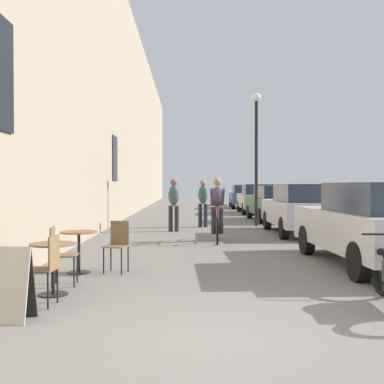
{
  "coord_description": "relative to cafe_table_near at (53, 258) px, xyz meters",
  "views": [
    {
      "loc": [
        -0.45,
        -4.71,
        1.53
      ],
      "look_at": [
        -0.27,
        10.46,
        1.29
      ],
      "focal_mm": 43.9,
      "sensor_mm": 36.0,
      "label": 1
    }
  ],
  "objects": [
    {
      "name": "cyclist_on_bicycle",
      "position": [
        2.67,
        6.09,
        0.29
      ],
      "size": [
        0.52,
        1.76,
        1.74
      ],
      "color": "black",
      "rests_on": "ground_plane"
    },
    {
      "name": "parked_car_third",
      "position": [
        5.52,
        13.14,
        0.25
      ],
      "size": [
        1.89,
        4.23,
        1.48
      ],
      "color": "#23512D",
      "rests_on": "ground_plane"
    },
    {
      "name": "parked_car_second",
      "position": [
        5.4,
        7.87,
        0.28
      ],
      "size": [
        1.86,
        4.35,
        1.54
      ],
      "color": "#B7B7BC",
      "rests_on": "ground_plane"
    },
    {
      "name": "building_facade_left",
      "position": [
        -1.15,
        12.21,
        4.58
      ],
      "size": [
        0.54,
        68.0,
        10.2
      ],
      "color": "tan",
      "rests_on": "ground_plane"
    },
    {
      "name": "cafe_table_near",
      "position": [
        0.0,
        0.0,
        0.0
      ],
      "size": [
        0.64,
        0.64,
        0.72
      ],
      "color": "black",
      "rests_on": "ground_plane"
    },
    {
      "name": "parked_car_fourth",
      "position": [
        5.59,
        18.36,
        0.28
      ],
      "size": [
        1.92,
        4.37,
        1.54
      ],
      "color": "#B7B7BC",
      "rests_on": "ground_plane"
    },
    {
      "name": "parked_car_fifth",
      "position": [
        5.58,
        23.84,
        0.26
      ],
      "size": [
        1.92,
        4.29,
        1.5
      ],
      "color": "#384C84",
      "rests_on": "ground_plane"
    },
    {
      "name": "street_lamp",
      "position": [
        4.41,
        10.75,
        2.59
      ],
      "size": [
        0.32,
        0.32,
        4.9
      ],
      "color": "black",
      "rests_on": "ground_plane"
    },
    {
      "name": "sandwich_board_sign",
      "position": [
        -0.17,
        -1.22,
        -0.11
      ],
      "size": [
        0.58,
        0.42,
        0.84
      ],
      "color": "black",
      "rests_on": "ground_plane"
    },
    {
      "name": "parked_car_nearest",
      "position": [
        5.36,
        2.18,
        0.29
      ],
      "size": [
        1.96,
        4.46,
        1.57
      ],
      "color": "#B7B7BC",
      "rests_on": "ground_plane"
    },
    {
      "name": "pedestrian_mid",
      "position": [
        2.43,
        10.29,
        0.44
      ],
      "size": [
        0.38,
        0.3,
        1.7
      ],
      "color": "#26262D",
      "rests_on": "ground_plane"
    },
    {
      "name": "ground_plane",
      "position": [
        2.3,
        -1.78,
        -0.52
      ],
      "size": [
        88.0,
        88.0,
        0.0
      ],
      "primitive_type": "plane",
      "color": "slate"
    },
    {
      "name": "cafe_chair_near_toward_wall",
      "position": [
        -0.08,
        0.61,
        -0.0
      ],
      "size": [
        0.41,
        0.41,
        0.89
      ],
      "color": "black",
      "rests_on": "ground_plane"
    },
    {
      "name": "pedestrian_near",
      "position": [
        1.42,
        8.8,
        0.44
      ],
      "size": [
        0.36,
        0.27,
        1.71
      ],
      "color": "#26262D",
      "rests_on": "ground_plane"
    },
    {
      "name": "cafe_table_mid",
      "position": [
        -0.02,
        1.63,
        0.0
      ],
      "size": [
        0.64,
        0.64,
        0.72
      ],
      "color": "black",
      "rests_on": "ground_plane"
    },
    {
      "name": "cafe_chair_near_toward_street",
      "position": [
        0.08,
        -0.58,
        -0.0
      ],
      "size": [
        0.41,
        0.41,
        0.89
      ],
      "color": "black",
      "rests_on": "ground_plane"
    },
    {
      "name": "cafe_chair_mid_toward_street",
      "position": [
        0.64,
        1.7,
        -0.0
      ],
      "size": [
        0.46,
        0.46,
        0.89
      ],
      "color": "black",
      "rests_on": "ground_plane"
    }
  ]
}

